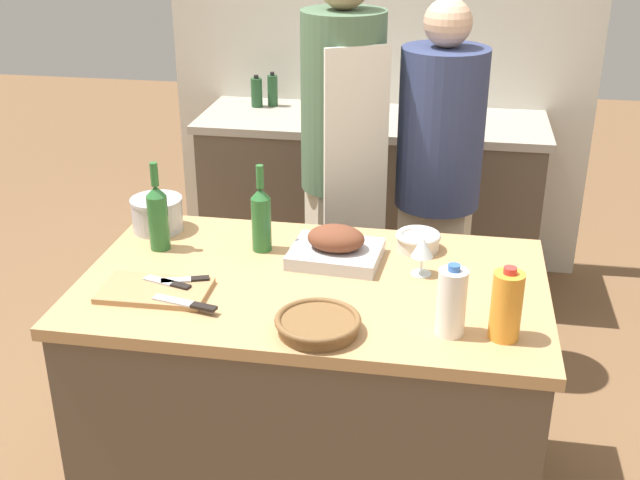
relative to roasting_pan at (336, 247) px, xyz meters
The scene contains 20 objects.
kitchen_island 0.51m from the roasting_pan, 108.09° to the right, with size 1.48×0.87×0.87m.
back_counter 1.59m from the roasting_pan, 91.88° to the left, with size 1.74×0.60×0.93m.
back_wall 1.90m from the roasting_pan, 91.53° to the left, with size 2.24×0.10×2.55m.
roasting_pan is the anchor object (origin of this frame).
wicker_basket 0.47m from the roasting_pan, 87.41° to the right, with size 0.25×0.25×0.05m.
cutting_board 0.61m from the roasting_pan, 147.65° to the right, with size 0.33×0.20×0.02m.
stock_pot 0.69m from the roasting_pan, 168.16° to the left, with size 0.19×0.19×0.15m.
mixing_bowl 0.30m from the roasting_pan, 26.30° to the left, with size 0.16×0.16×0.06m.
juice_jug 0.67m from the roasting_pan, 37.18° to the right, with size 0.09×0.09×0.22m.
milk_jug 0.56m from the roasting_pan, 46.56° to the right, with size 0.08×0.08×0.21m.
wine_bottle_green 0.62m from the roasting_pan, behind, with size 0.07×0.07×0.31m.
wine_bottle_dark 0.28m from the roasting_pan, behind, with size 0.07×0.07×0.31m.
wine_glass_left 0.30m from the roasting_pan, 10.82° to the right, with size 0.07×0.07×0.13m.
knife_chef 0.56m from the roasting_pan, 133.26° to the right, with size 0.21×0.07×0.01m.
knife_paring 0.50m from the roasting_pan, 148.99° to the right, with size 0.15×0.08×0.01m.
knife_bread 0.56m from the roasting_pan, 148.78° to the right, with size 0.17×0.07×0.01m.
condiment_bottle_tall 1.77m from the roasting_pan, 112.37° to the left, with size 0.06×0.06×0.17m.
condiment_bottle_short 1.77m from the roasting_pan, 109.64° to the left, with size 0.05×0.05×0.18m.
person_cook_aproned 0.73m from the roasting_pan, 96.68° to the left, with size 0.36×0.38×1.78m.
person_cook_guest 0.85m from the roasting_pan, 68.72° to the left, with size 0.35×0.35×1.62m.
Camera 1 is at (0.41, -2.23, 2.04)m, focal length 45.00 mm.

